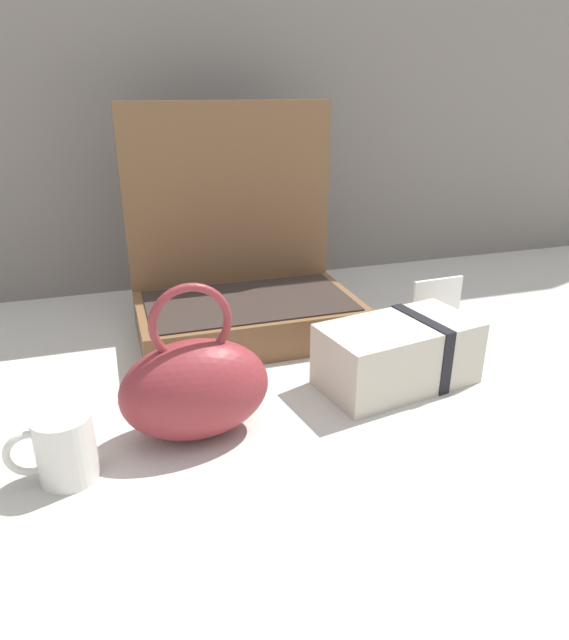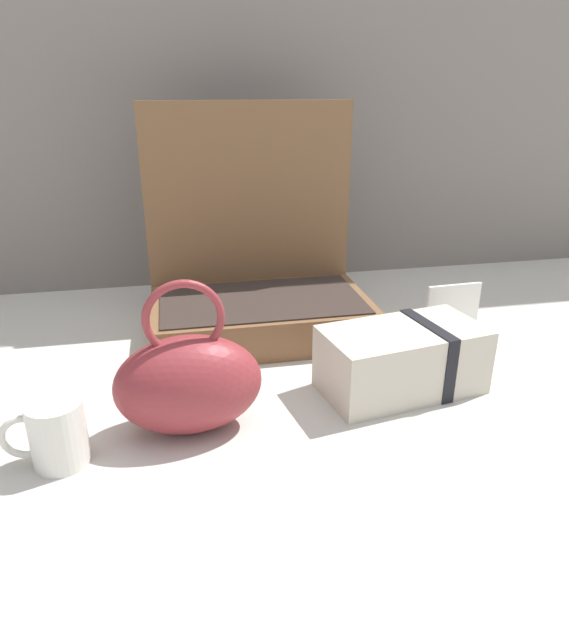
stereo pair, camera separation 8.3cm
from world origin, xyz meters
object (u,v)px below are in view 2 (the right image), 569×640
(cream_toiletry_bag, at_px, (404,359))
(info_card_left, at_px, (452,315))
(teal_pouch_handbag, at_px, (189,382))
(open_suitcase, at_px, (256,279))
(coffee_mug, at_px, (56,433))

(cream_toiletry_bag, height_order, info_card_left, info_card_left)
(teal_pouch_handbag, relative_size, cream_toiletry_bag, 0.83)
(open_suitcase, distance_m, cream_toiletry_bag, 0.35)
(teal_pouch_handbag, xyz_separation_m, coffee_mug, (-0.17, -0.04, -0.03))
(info_card_left, bearing_deg, teal_pouch_handbag, -162.17)
(info_card_left, bearing_deg, coffee_mug, -163.70)
(cream_toiletry_bag, height_order, coffee_mug, cream_toiletry_bag)
(teal_pouch_handbag, bearing_deg, cream_toiletry_bag, 7.97)
(teal_pouch_handbag, height_order, info_card_left, teal_pouch_handbag)
(cream_toiletry_bag, relative_size, coffee_mug, 2.53)
(open_suitcase, xyz_separation_m, teal_pouch_handbag, (-0.15, -0.34, -0.03))
(coffee_mug, bearing_deg, teal_pouch_handbag, 14.79)
(teal_pouch_handbag, bearing_deg, info_card_left, 20.88)
(teal_pouch_handbag, bearing_deg, open_suitcase, 66.79)
(teal_pouch_handbag, distance_m, info_card_left, 0.52)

